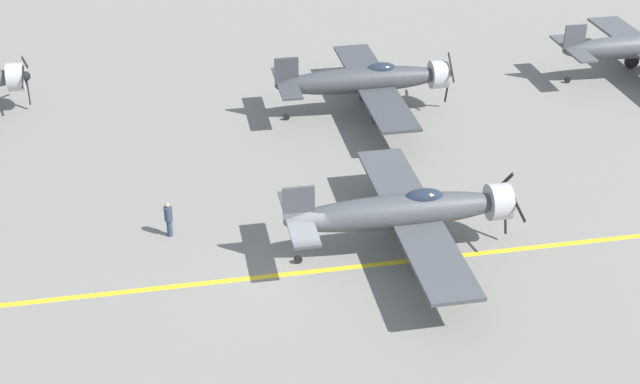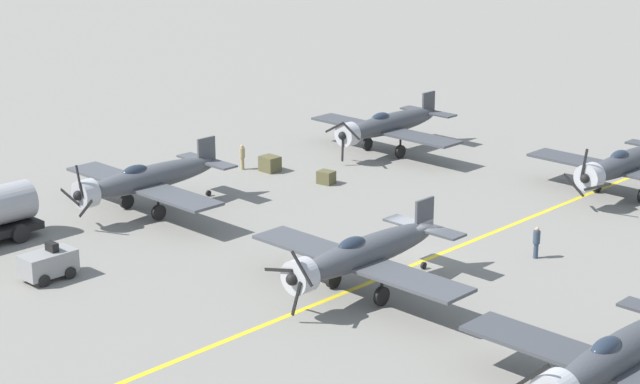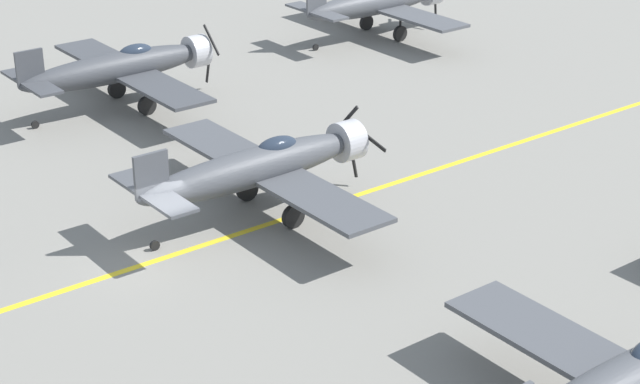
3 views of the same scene
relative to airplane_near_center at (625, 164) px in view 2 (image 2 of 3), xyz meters
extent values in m
plane|color=gray|center=(1.67, 17.71, -2.01)|extent=(400.00, 400.00, 0.00)
cube|color=yellow|center=(1.67, 17.71, -2.01)|extent=(0.30, 160.00, 0.01)
ellipsoid|color=#3F4247|center=(0.00, -0.41, 0.04)|extent=(1.50, 9.50, 1.42)
cylinder|color=#B7B7BC|center=(0.00, 4.04, 0.04)|extent=(1.57, 0.90, 1.58)
ellipsoid|color=#232D3D|center=(0.00, 0.73, 0.60)|extent=(0.80, 1.70, 0.76)
cube|color=#3F4247|center=(0.00, 0.35, -0.30)|extent=(12.00, 2.10, 0.16)
sphere|color=black|center=(0.00, 4.54, 0.04)|extent=(0.56, 0.56, 0.56)
cube|color=black|center=(0.69, 4.54, -0.50)|extent=(1.47, 0.06, 1.18)
cube|color=black|center=(0.12, 4.54, 0.91)|extent=(0.37, 0.06, 1.75)
cube|color=black|center=(-0.81, 4.54, -0.30)|extent=(1.67, 0.06, 0.80)
cylinder|color=black|center=(1.50, 0.35, -0.93)|extent=(0.14, 0.14, 1.26)
cylinder|color=black|center=(1.50, 0.35, -1.56)|extent=(0.22, 0.90, 0.90)
ellipsoid|color=#494C51|center=(0.95, 22.05, 0.04)|extent=(1.50, 9.50, 1.42)
cylinder|color=#B7B7BC|center=(0.95, 26.50, 0.04)|extent=(1.58, 0.90, 1.58)
ellipsoid|color=#232D3D|center=(0.95, 23.19, 0.60)|extent=(0.80, 1.70, 0.76)
cube|color=#494C51|center=(0.95, 22.81, -0.30)|extent=(12.00, 2.10, 0.16)
cube|color=#494C51|center=(0.95, 17.96, 0.19)|extent=(4.40, 1.10, 0.12)
cube|color=#494C51|center=(0.95, 17.96, 0.84)|extent=(0.14, 1.30, 1.60)
sphere|color=black|center=(0.95, 27.00, 0.04)|extent=(0.56, 0.56, 0.56)
cube|color=black|center=(0.35, 27.00, 0.68)|extent=(1.30, 0.06, 1.37)
cube|color=black|center=(0.70, 27.00, -0.80)|extent=(0.64, 0.06, 1.71)
cube|color=black|center=(1.80, 27.00, 0.24)|extent=(1.74, 0.06, 0.53)
cylinder|color=black|center=(-0.55, 22.81, -0.93)|extent=(0.14, 0.14, 1.26)
cylinder|color=black|center=(-0.55, 22.81, -1.56)|extent=(0.22, 0.90, 0.90)
cylinder|color=black|center=(2.45, 22.81, -0.93)|extent=(0.14, 0.14, 1.26)
cylinder|color=black|center=(2.45, 22.81, -1.56)|extent=(0.22, 0.90, 0.90)
cylinder|color=black|center=(0.95, 17.90, -1.83)|extent=(0.12, 0.36, 0.36)
ellipsoid|color=#404247|center=(-12.85, 23.70, 0.04)|extent=(1.50, 9.50, 1.42)
ellipsoid|color=#232D3D|center=(-12.85, 24.84, 0.60)|extent=(0.80, 1.70, 0.76)
cube|color=#404247|center=(-12.85, 24.46, -0.30)|extent=(12.00, 2.10, 0.16)
cube|color=black|center=(-12.23, 28.65, 0.65)|extent=(1.34, 0.06, 1.33)
cylinder|color=black|center=(-11.35, 24.46, -0.93)|extent=(0.14, 0.14, 1.26)
ellipsoid|color=#4B4D52|center=(17.96, 21.53, 0.04)|extent=(1.50, 9.50, 1.42)
cylinder|color=#B7B7BC|center=(17.96, 25.98, 0.04)|extent=(1.58, 0.90, 1.58)
ellipsoid|color=#232D3D|center=(17.96, 22.67, 0.60)|extent=(0.80, 1.70, 0.76)
cube|color=#4B4D52|center=(17.96, 22.29, -0.30)|extent=(12.00, 2.10, 0.16)
cube|color=#4B4D52|center=(17.96, 17.44, 0.19)|extent=(4.40, 1.10, 0.12)
cube|color=#4B4D52|center=(17.96, 17.44, 0.84)|extent=(0.14, 1.30, 1.60)
sphere|color=black|center=(17.96, 26.48, 0.04)|extent=(0.56, 0.56, 0.56)
cube|color=black|center=(17.76, 26.48, 0.89)|extent=(0.53, 0.06, 1.74)
cube|color=black|center=(17.32, 26.48, -0.56)|extent=(1.38, 0.06, 1.29)
cube|color=black|center=(18.79, 26.48, -0.22)|extent=(1.71, 0.06, 0.65)
cylinder|color=black|center=(16.46, 22.29, -0.93)|extent=(0.14, 0.14, 1.26)
cylinder|color=black|center=(16.46, 22.29, -1.56)|extent=(0.22, 0.90, 0.90)
cylinder|color=black|center=(19.46, 22.29, -0.93)|extent=(0.14, 0.14, 1.26)
cylinder|color=black|center=(19.46, 22.29, -1.56)|extent=(0.22, 0.90, 0.90)
cylinder|color=black|center=(17.96, 17.38, -1.83)|extent=(0.12, 0.36, 0.36)
ellipsoid|color=#414449|center=(16.80, 1.81, 0.04)|extent=(1.50, 9.50, 1.42)
cylinder|color=#B7B7BC|center=(16.80, 6.26, 0.04)|extent=(1.57, 0.90, 1.58)
ellipsoid|color=#232D3D|center=(16.80, 2.95, 0.60)|extent=(0.80, 1.70, 0.76)
cube|color=#414449|center=(16.80, 2.57, -0.30)|extent=(12.00, 2.10, 0.16)
cube|color=#414449|center=(16.80, -2.28, 0.19)|extent=(4.40, 1.10, 0.12)
cube|color=#414449|center=(16.80, -2.28, 0.84)|extent=(0.14, 1.30, 1.60)
sphere|color=black|center=(16.80, 6.76, 0.04)|extent=(0.56, 0.56, 0.56)
cube|color=black|center=(17.56, 6.76, 0.46)|extent=(1.60, 0.06, 0.97)
cube|color=black|center=(16.05, 6.76, 0.49)|extent=(1.57, 0.06, 1.02)
cube|color=black|center=(16.78, 6.76, -0.84)|extent=(0.17, 0.06, 1.75)
cylinder|color=black|center=(15.30, 2.57, -0.93)|extent=(0.14, 0.14, 1.26)
cylinder|color=black|center=(15.30, 2.57, -1.56)|extent=(0.22, 0.90, 0.90)
cylinder|color=black|center=(18.30, 2.57, -0.93)|extent=(0.14, 0.14, 1.26)
cylinder|color=black|center=(18.30, 2.57, -1.56)|extent=(0.22, 0.90, 0.90)
cylinder|color=black|center=(16.80, -2.34, -1.83)|extent=(0.12, 0.36, 0.36)
cylinder|color=black|center=(18.68, 29.71, -1.51)|extent=(0.30, 1.00, 1.00)
cube|color=gray|center=(13.11, 31.51, -1.21)|extent=(1.40, 2.60, 1.10)
cube|color=black|center=(13.11, 31.25, -0.44)|extent=(0.70, 0.36, 0.44)
cylinder|color=black|center=(12.42, 32.22, -1.71)|extent=(0.20, 0.60, 0.60)
cylinder|color=black|center=(13.79, 32.22, -1.71)|extent=(0.20, 0.60, 0.60)
cylinder|color=black|center=(12.42, 30.79, -1.71)|extent=(0.20, 0.60, 0.60)
cylinder|color=black|center=(13.79, 30.79, -1.71)|extent=(0.20, 0.60, 0.60)
cylinder|color=#334256|center=(-2.18, 12.74, -1.62)|extent=(0.25, 0.25, 0.79)
cylinder|color=#334256|center=(-2.18, 12.74, -0.89)|extent=(0.36, 0.36, 0.66)
sphere|color=tan|center=(-2.18, 12.74, -0.45)|extent=(0.21, 0.21, 0.21)
cylinder|color=tan|center=(20.89, 11.99, -1.61)|extent=(0.25, 0.25, 0.80)
cylinder|color=tan|center=(20.89, 11.99, -0.88)|extent=(0.36, 0.36, 0.66)
sphere|color=tan|center=(20.89, 11.99, -0.45)|extent=(0.22, 0.22, 0.22)
cube|color=brown|center=(19.27, 11.03, -1.51)|extent=(1.23, 1.03, 1.00)
cube|color=brown|center=(14.67, 10.54, -1.60)|extent=(1.10, 0.96, 0.82)
camera|label=1|loc=(31.27, 13.13, 19.22)|focal=50.00mm
camera|label=2|loc=(-29.72, 56.98, 17.08)|focal=60.00mm
camera|label=3|loc=(30.86, 2.26, 15.22)|focal=60.00mm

